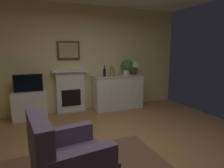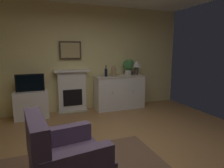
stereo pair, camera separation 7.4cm
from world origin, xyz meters
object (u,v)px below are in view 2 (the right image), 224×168
at_px(sideboard_cabinet, 120,92).
at_px(wine_bottle, 106,72).
at_px(vase_decorative, 114,71).
at_px(tv_cabinet, 32,105).
at_px(wine_glass_center, 122,71).
at_px(potted_plant_small, 128,66).
at_px(framed_picture, 70,50).
at_px(tv_set, 30,83).
at_px(wine_glass_left, 117,71).
at_px(armchair, 64,160).
at_px(fireplace_unit, 72,91).
at_px(table_lamp, 137,65).

relative_size(sideboard_cabinet, wine_bottle, 4.70).
xyz_separation_m(vase_decorative, tv_cabinet, (-2.04, 0.06, -0.73)).
relative_size(wine_glass_center, potted_plant_small, 0.38).
distance_m(framed_picture, tv_set, 1.24).
distance_m(wine_glass_left, armchair, 3.32).
distance_m(fireplace_unit, tv_cabinet, 1.01).
bearing_deg(wine_glass_left, wine_glass_center, -26.84).
bearing_deg(potted_plant_small, vase_decorative, -168.68).
relative_size(fireplace_unit, wine_glass_left, 6.67).
bearing_deg(sideboard_cabinet, table_lamp, 0.00).
xyz_separation_m(framed_picture, wine_glass_left, (1.20, -0.20, -0.55)).
relative_size(sideboard_cabinet, wine_glass_center, 8.27).
distance_m(sideboard_cabinet, table_lamp, 0.89).
relative_size(sideboard_cabinet, potted_plant_small, 3.17).
distance_m(fireplace_unit, wine_bottle, 1.01).
xyz_separation_m(framed_picture, vase_decorative, (1.07, -0.27, -0.53)).
bearing_deg(table_lamp, armchair, -130.59).
bearing_deg(wine_glass_center, wine_glass_left, 153.16).
distance_m(framed_picture, armchair, 3.22).
bearing_deg(fireplace_unit, wine_glass_center, -9.00).
distance_m(fireplace_unit, armchair, 2.95).
distance_m(table_lamp, tv_set, 2.77).
relative_size(sideboard_cabinet, tv_cabinet, 1.82).
distance_m(framed_picture, wine_glass_center, 1.44).
height_order(framed_picture, table_lamp, framed_picture).
relative_size(framed_picture, wine_glass_left, 3.33).
xyz_separation_m(fireplace_unit, framed_picture, (-0.00, 0.05, 1.04)).
height_order(wine_glass_left, wine_glass_center, same).
bearing_deg(table_lamp, sideboard_cabinet, -180.00).
xyz_separation_m(vase_decorative, tv_set, (-2.04, 0.04, -0.20)).
xyz_separation_m(fireplace_unit, potted_plant_small, (1.54, -0.13, 0.62)).
bearing_deg(wine_glass_center, wine_bottle, 178.07).
bearing_deg(tv_cabinet, framed_picture, 12.01).
height_order(framed_picture, wine_glass_center, framed_picture).
xyz_separation_m(framed_picture, tv_set, (-0.98, -0.23, -0.74)).
distance_m(table_lamp, armchair, 3.67).
xyz_separation_m(fireplace_unit, vase_decorative, (1.07, -0.23, 0.50)).
bearing_deg(wine_bottle, table_lamp, 0.97).
bearing_deg(armchair, vase_decorative, 58.71).
height_order(wine_bottle, tv_cabinet, wine_bottle).
relative_size(sideboard_cabinet, table_lamp, 3.41).
bearing_deg(vase_decorative, sideboard_cabinet, 14.03).
relative_size(vase_decorative, armchair, 0.31).
xyz_separation_m(sideboard_cabinet, tv_cabinet, (-2.24, 0.02, -0.13)).
height_order(sideboard_cabinet, potted_plant_small, potted_plant_small).
height_order(vase_decorative, armchair, vase_decorative).
relative_size(table_lamp, tv_set, 0.65).
xyz_separation_m(wine_bottle, tv_cabinet, (-1.84, 0.03, -0.69)).
height_order(framed_picture, wine_glass_left, framed_picture).
height_order(fireplace_unit, wine_glass_center, fireplace_unit).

